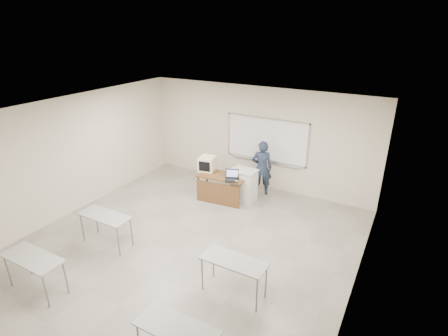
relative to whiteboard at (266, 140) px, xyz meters
The scene contains 10 objects.
floor 4.25m from the whiteboard, 94.32° to the right, with size 7.00×8.00×0.01m, color gray.
whiteboard is the anchor object (origin of this frame).
student_desks 5.39m from the whiteboard, 93.23° to the right, with size 4.40×2.20×0.73m.
instructor_desk 1.89m from the whiteboard, 115.34° to the right, with size 1.32×0.66×0.75m.
podium 1.51m from the whiteboard, 97.44° to the right, with size 0.67×0.49×0.94m.
crt_monitor 1.84m from the whiteboard, 135.17° to the right, with size 0.43×0.48×0.41m.
laptop 1.66m from the whiteboard, 101.38° to the right, with size 0.35×0.32×0.26m.
mouse 1.72m from the whiteboard, 95.51° to the right, with size 0.10×0.06×0.04m, color #A9ABB0.
keyboard 1.38m from the whiteboard, 103.47° to the right, with size 0.40×0.13×0.02m, color #EFE6C5.
presenter 0.83m from the whiteboard, 78.87° to the right, with size 0.59×0.39×1.61m, color black.
Camera 1 is at (3.93, -5.02, 4.62)m, focal length 28.00 mm.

